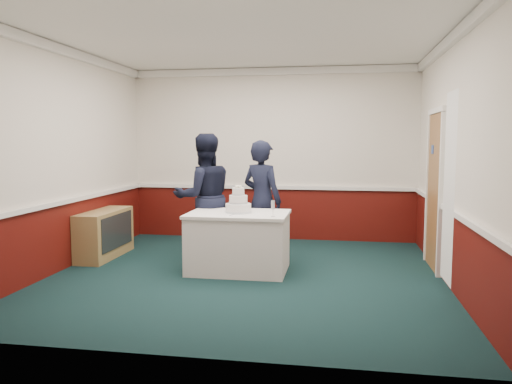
% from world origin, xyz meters
% --- Properties ---
extents(ground, '(5.00, 5.00, 0.00)m').
position_xyz_m(ground, '(0.00, 0.00, 0.00)').
color(ground, black).
rests_on(ground, ground).
extents(room_shell, '(5.00, 5.00, 3.00)m').
position_xyz_m(room_shell, '(0.08, 0.61, 1.97)').
color(room_shell, silver).
rests_on(room_shell, ground).
extents(sideboard, '(0.41, 1.20, 0.70)m').
position_xyz_m(sideboard, '(-2.28, 0.67, 0.35)').
color(sideboard, '#99794A').
rests_on(sideboard, ground).
extents(cake_table, '(1.32, 0.92, 0.79)m').
position_xyz_m(cake_table, '(-0.14, 0.20, 0.40)').
color(cake_table, white).
rests_on(cake_table, ground).
extents(wedding_cake, '(0.35, 0.35, 0.36)m').
position_xyz_m(wedding_cake, '(-0.14, 0.20, 0.90)').
color(wedding_cake, white).
rests_on(wedding_cake, cake_table).
extents(cake_knife, '(0.06, 0.22, 0.00)m').
position_xyz_m(cake_knife, '(-0.17, -0.00, 0.79)').
color(cake_knife, silver).
rests_on(cake_knife, cake_table).
extents(champagne_flute, '(0.05, 0.05, 0.21)m').
position_xyz_m(champagne_flute, '(0.36, -0.08, 0.93)').
color(champagne_flute, silver).
rests_on(champagne_flute, cake_table).
extents(person_man, '(1.12, 1.05, 1.84)m').
position_xyz_m(person_man, '(-0.77, 0.79, 0.92)').
color(person_man, black).
rests_on(person_man, ground).
extents(person_woman, '(0.76, 0.66, 1.75)m').
position_xyz_m(person_woman, '(0.08, 0.89, 0.87)').
color(person_woman, black).
rests_on(person_woman, ground).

